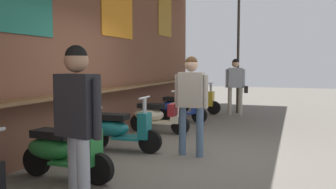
% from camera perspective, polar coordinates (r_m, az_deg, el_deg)
% --- Properties ---
extents(ground_plane, '(38.11, 38.11, 0.00)m').
position_cam_1_polar(ground_plane, '(6.18, 1.67, -9.45)').
color(ground_plane, '#605B54').
extents(market_stall_facade, '(13.61, 2.37, 3.96)m').
position_cam_1_polar(market_stall_facade, '(6.83, -13.81, 10.13)').
color(market_stall_facade, brown).
rests_on(market_stall_facade, ground_plane).
extents(scooter_green, '(0.48, 1.40, 0.97)m').
position_cam_1_polar(scooter_green, '(5.06, -16.34, -8.33)').
color(scooter_green, '#237533').
rests_on(scooter_green, ground_plane).
extents(scooter_teal, '(0.46, 1.40, 0.97)m').
position_cam_1_polar(scooter_teal, '(6.46, -7.69, -5.36)').
color(scooter_teal, '#197075').
rests_on(scooter_teal, ground_plane).
extents(scooter_cream, '(0.49, 1.40, 0.97)m').
position_cam_1_polar(scooter_cream, '(8.08, -1.92, -3.29)').
color(scooter_cream, beige).
rests_on(scooter_cream, ground_plane).
extents(scooter_blue, '(0.49, 1.40, 0.97)m').
position_cam_1_polar(scooter_blue, '(9.63, 1.65, -1.98)').
color(scooter_blue, '#233D9E').
rests_on(scooter_blue, ground_plane).
extents(scooter_yellow, '(0.46, 1.40, 0.97)m').
position_cam_1_polar(scooter_yellow, '(11.31, 4.33, -1.00)').
color(scooter_yellow, gold).
rests_on(scooter_yellow, ground_plane).
extents(shopper_with_handbag, '(0.36, 0.66, 1.68)m').
position_cam_1_polar(shopper_with_handbag, '(11.03, 10.54, 2.09)').
color(shopper_with_handbag, '#ADA393').
rests_on(shopper_with_handbag, ground_plane).
extents(shopper_browsing, '(0.37, 0.57, 1.69)m').
position_cam_1_polar(shopper_browsing, '(3.55, -13.96, -2.96)').
color(shopper_browsing, '#999EA8').
rests_on(shopper_browsing, ground_plane).
extents(shopper_passing, '(0.26, 0.65, 1.65)m').
position_cam_1_polar(shopper_passing, '(6.01, 3.49, -0.22)').
color(shopper_passing, slate).
rests_on(shopper_passing, ground_plane).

